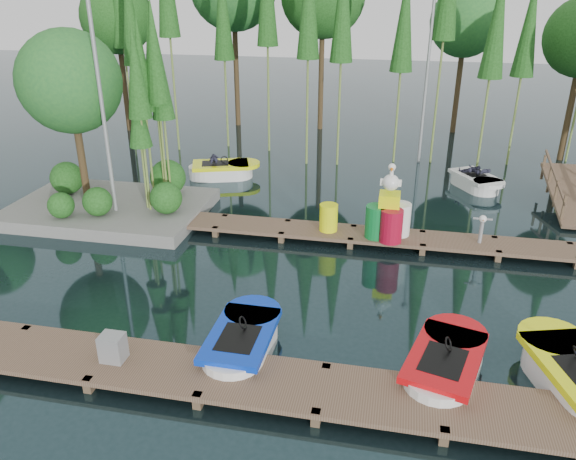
% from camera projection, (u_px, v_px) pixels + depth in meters
% --- Properties ---
extents(ground_plane, '(90.00, 90.00, 0.00)m').
position_uv_depth(ground_plane, '(266.00, 274.00, 14.73)').
color(ground_plane, '#1B2F33').
extents(near_dock, '(18.00, 1.50, 0.50)m').
position_uv_depth(near_dock, '(209.00, 375.00, 10.60)').
color(near_dock, brown).
rests_on(near_dock, ground).
extents(far_dock, '(15.00, 1.20, 0.50)m').
position_uv_depth(far_dock, '(318.00, 231.00, 16.69)').
color(far_dock, brown).
rests_on(far_dock, ground).
extents(island, '(6.20, 4.20, 6.75)m').
position_uv_depth(island, '(93.00, 116.00, 17.54)').
color(island, slate).
rests_on(island, ground).
extents(tree_screen, '(34.42, 18.53, 10.31)m').
position_uv_depth(tree_screen, '(277.00, 7.00, 22.10)').
color(tree_screen, '#40301B').
rests_on(tree_screen, ground).
extents(lamp_island, '(0.30, 0.30, 7.25)m').
position_uv_depth(lamp_island, '(99.00, 86.00, 16.25)').
color(lamp_island, gray).
rests_on(lamp_island, ground).
extents(lamp_rear, '(0.30, 0.30, 7.25)m').
position_uv_depth(lamp_rear, '(429.00, 58.00, 22.10)').
color(lamp_rear, gray).
rests_on(lamp_rear, ground).
extents(ramp, '(1.50, 3.94, 1.49)m').
position_uv_depth(ramp, '(574.00, 193.00, 18.65)').
color(ramp, brown).
rests_on(ramp, ground).
extents(boat_blue, '(1.25, 2.71, 0.91)m').
position_uv_depth(boat_blue, '(242.00, 343.00, 11.47)').
color(boat_blue, white).
rests_on(boat_blue, ground).
extents(boat_red, '(1.93, 3.00, 0.93)m').
position_uv_depth(boat_red, '(445.00, 366.00, 10.79)').
color(boat_red, white).
rests_on(boat_red, ground).
extents(boat_yellow_near, '(2.12, 3.20, 0.99)m').
position_uv_depth(boat_yellow_near, '(575.00, 378.00, 10.45)').
color(boat_yellow_near, white).
rests_on(boat_yellow_near, ground).
extents(boat_yellow_far, '(3.01, 2.05, 1.38)m').
position_uv_depth(boat_yellow_far, '(222.00, 170.00, 21.87)').
color(boat_yellow_far, white).
rests_on(boat_yellow_far, ground).
extents(boat_white_far, '(2.19, 2.67, 1.16)m').
position_uv_depth(boat_white_far, '(475.00, 181.00, 20.75)').
color(boat_white_far, white).
rests_on(boat_white_far, ground).
extents(utility_cabinet, '(0.45, 0.38, 0.55)m').
position_uv_depth(utility_cabinet, '(113.00, 347.00, 10.82)').
color(utility_cabinet, gray).
rests_on(utility_cabinet, near_dock).
extents(yellow_barrel, '(0.54, 0.54, 0.81)m').
position_uv_depth(yellow_barrel, '(329.00, 217.00, 16.44)').
color(yellow_barrel, '#F1FF0D').
rests_on(yellow_barrel, far_dock).
extents(drum_cluster, '(1.27, 1.16, 2.19)m').
position_uv_depth(drum_cluster, '(389.00, 217.00, 15.88)').
color(drum_cluster, '#0C742E').
rests_on(drum_cluster, far_dock).
extents(seagull_post, '(0.52, 0.28, 0.83)m').
position_uv_depth(seagull_post, '(482.00, 224.00, 15.58)').
color(seagull_post, gray).
rests_on(seagull_post, far_dock).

